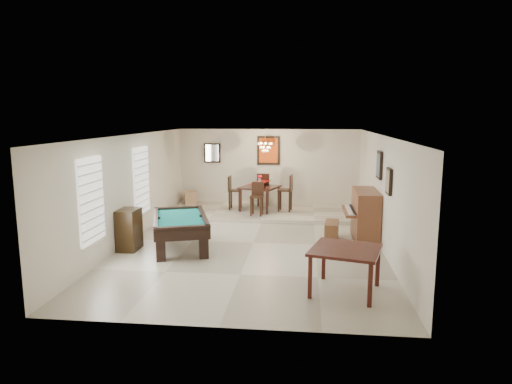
% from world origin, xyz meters
% --- Properties ---
extents(ground_plane, '(6.00, 9.00, 0.02)m').
position_xyz_m(ground_plane, '(0.00, 0.00, -0.01)').
color(ground_plane, beige).
extents(wall_back, '(6.00, 0.04, 2.60)m').
position_xyz_m(wall_back, '(0.00, 4.50, 1.30)').
color(wall_back, silver).
rests_on(wall_back, ground_plane).
extents(wall_front, '(6.00, 0.04, 2.60)m').
position_xyz_m(wall_front, '(0.00, -4.50, 1.30)').
color(wall_front, silver).
rests_on(wall_front, ground_plane).
extents(wall_left, '(0.04, 9.00, 2.60)m').
position_xyz_m(wall_left, '(-3.00, 0.00, 1.30)').
color(wall_left, silver).
rests_on(wall_left, ground_plane).
extents(wall_right, '(0.04, 9.00, 2.60)m').
position_xyz_m(wall_right, '(3.00, 0.00, 1.30)').
color(wall_right, silver).
rests_on(wall_right, ground_plane).
extents(ceiling, '(6.00, 9.00, 0.04)m').
position_xyz_m(ceiling, '(0.00, 0.00, 2.60)').
color(ceiling, white).
rests_on(ceiling, wall_back).
extents(dining_step, '(6.00, 2.50, 0.12)m').
position_xyz_m(dining_step, '(0.00, 3.25, 0.06)').
color(dining_step, beige).
rests_on(dining_step, ground_plane).
extents(window_left_front, '(0.06, 1.00, 1.70)m').
position_xyz_m(window_left_front, '(-2.97, -2.20, 1.40)').
color(window_left_front, white).
rests_on(window_left_front, wall_left).
extents(window_left_rear, '(0.06, 1.00, 1.70)m').
position_xyz_m(window_left_rear, '(-2.97, 0.60, 1.40)').
color(window_left_rear, white).
rests_on(window_left_rear, wall_left).
extents(pool_table, '(1.80, 2.44, 0.73)m').
position_xyz_m(pool_table, '(-1.63, -0.62, 0.36)').
color(pool_table, black).
rests_on(pool_table, ground_plane).
extents(square_table, '(1.40, 1.40, 0.79)m').
position_xyz_m(square_table, '(1.94, -2.91, 0.39)').
color(square_table, '#38130E').
rests_on(square_table, ground_plane).
extents(upright_piano, '(0.84, 1.50, 1.25)m').
position_xyz_m(upright_piano, '(2.56, 0.51, 0.63)').
color(upright_piano, brown).
rests_on(upright_piano, ground_plane).
extents(piano_bench, '(0.40, 0.84, 0.45)m').
position_xyz_m(piano_bench, '(1.90, 0.47, 0.23)').
color(piano_bench, brown).
rests_on(piano_bench, ground_plane).
extents(apothecary_chest, '(0.42, 0.63, 0.95)m').
position_xyz_m(apothecary_chest, '(-2.77, -0.86, 0.48)').
color(apothecary_chest, black).
rests_on(apothecary_chest, ground_plane).
extents(dining_table, '(1.34, 1.34, 0.87)m').
position_xyz_m(dining_table, '(-0.18, 3.29, 0.55)').
color(dining_table, black).
rests_on(dining_table, dining_step).
extents(flower_vase, '(0.18, 0.18, 0.25)m').
position_xyz_m(flower_vase, '(-0.18, 3.29, 1.11)').
color(flower_vase, '#B50F1A').
rests_on(flower_vase, dining_table).
extents(dining_chair_south, '(0.39, 0.39, 0.98)m').
position_xyz_m(dining_chair_south, '(-0.19, 2.53, 0.61)').
color(dining_chair_south, black).
rests_on(dining_chair_south, dining_step).
extents(dining_chair_north, '(0.43, 0.43, 1.08)m').
position_xyz_m(dining_chair_north, '(-0.13, 4.02, 0.66)').
color(dining_chair_north, black).
rests_on(dining_chair_north, dining_step).
extents(dining_chair_west, '(0.40, 0.40, 1.06)m').
position_xyz_m(dining_chair_west, '(-0.95, 3.31, 0.65)').
color(dining_chair_west, black).
rests_on(dining_chair_west, dining_step).
extents(dining_chair_east, '(0.47, 0.47, 1.13)m').
position_xyz_m(dining_chair_east, '(0.62, 3.26, 0.69)').
color(dining_chair_east, black).
rests_on(dining_chair_east, dining_step).
extents(corner_bench, '(0.52, 0.58, 0.43)m').
position_xyz_m(corner_bench, '(-2.60, 4.09, 0.34)').
color(corner_bench, tan).
rests_on(corner_bench, dining_step).
extents(chandelier, '(0.44, 0.44, 0.60)m').
position_xyz_m(chandelier, '(0.00, 3.20, 2.20)').
color(chandelier, '#FFE5B2').
rests_on(chandelier, ceiling).
extents(back_painting, '(0.75, 0.06, 0.95)m').
position_xyz_m(back_painting, '(0.00, 4.46, 1.90)').
color(back_painting, '#D84C14').
rests_on(back_painting, wall_back).
extents(back_mirror, '(0.55, 0.06, 0.65)m').
position_xyz_m(back_mirror, '(-1.90, 4.46, 1.80)').
color(back_mirror, white).
rests_on(back_mirror, wall_back).
extents(right_picture_upper, '(0.06, 0.55, 0.65)m').
position_xyz_m(right_picture_upper, '(2.96, 0.30, 1.90)').
color(right_picture_upper, slate).
rests_on(right_picture_upper, wall_right).
extents(right_picture_lower, '(0.06, 0.45, 0.55)m').
position_xyz_m(right_picture_lower, '(2.96, -1.00, 1.70)').
color(right_picture_lower, gray).
rests_on(right_picture_lower, wall_right).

